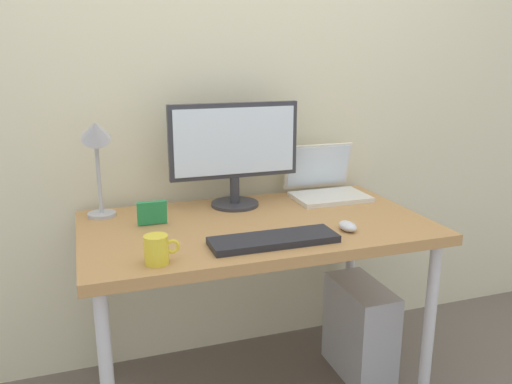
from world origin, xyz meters
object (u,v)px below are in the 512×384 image
object	(u,v)px
monitor	(234,148)
mouse	(348,226)
laptop	(325,184)
photo_frame	(152,213)
coffee_mug	(157,250)
computer_tower	(360,330)
desk	(256,239)
keyboard	(274,240)
desk_lamp	(97,146)

from	to	relation	value
monitor	mouse	distance (m)	0.58
laptop	photo_frame	bearing A→B (deg)	-168.50
coffee_mug	computer_tower	distance (m)	1.10
desk	monitor	bearing A→B (deg)	93.08
monitor	computer_tower	xyz separation A→B (m)	(0.49, -0.25, -0.79)
monitor	keyboard	size ratio (longest dim) A/B	1.23
keyboard	coffee_mug	size ratio (longest dim) A/B	3.99
photo_frame	keyboard	bearing A→B (deg)	-41.88
monitor	mouse	world-z (taller)	monitor
desk	keyboard	world-z (taller)	keyboard
desk	monitor	world-z (taller)	monitor
desk	computer_tower	bearing A→B (deg)	-1.28
desk_lamp	coffee_mug	distance (m)	0.59
coffee_mug	computer_tower	world-z (taller)	coffee_mug
coffee_mug	photo_frame	distance (m)	0.38
desk	computer_tower	distance (m)	0.67
mouse	photo_frame	world-z (taller)	photo_frame
desk	monitor	distance (m)	0.39
photo_frame	computer_tower	bearing A→B (deg)	-7.07
monitor	computer_tower	distance (m)	0.96
laptop	computer_tower	xyz separation A→B (m)	(0.06, -0.27, -0.60)
keyboard	photo_frame	xyz separation A→B (m)	(-0.36, 0.33, 0.04)
monitor	desk_lamp	distance (m)	0.54
laptop	coffee_mug	distance (m)	0.99
laptop	desk_lamp	size ratio (longest dim) A/B	0.78
photo_frame	computer_tower	distance (m)	1.04
keyboard	computer_tower	size ratio (longest dim) A/B	1.05
monitor	computer_tower	world-z (taller)	monitor
laptop	photo_frame	xyz separation A→B (m)	(-0.79, -0.16, -0.01)
mouse	coffee_mug	xyz separation A→B (m)	(-0.70, -0.08, 0.03)
keyboard	coffee_mug	bearing A→B (deg)	-172.88
monitor	photo_frame	xyz separation A→B (m)	(-0.37, -0.14, -0.20)
laptop	monitor	bearing A→B (deg)	-177.66
keyboard	desk	bearing A→B (deg)	86.34
desk	computer_tower	size ratio (longest dim) A/B	3.11
keyboard	mouse	world-z (taller)	mouse
desk_lamp	mouse	world-z (taller)	desk_lamp
desk_lamp	computer_tower	distance (m)	1.34
coffee_mug	computer_tower	xyz separation A→B (m)	(0.89, 0.27, -0.59)
desk	keyboard	size ratio (longest dim) A/B	2.97
photo_frame	mouse	bearing A→B (deg)	-23.77
keyboard	photo_frame	distance (m)	0.49
mouse	computer_tower	world-z (taller)	mouse
desk	laptop	size ratio (longest dim) A/B	4.09
keyboard	monitor	bearing A→B (deg)	89.77
keyboard	laptop	bearing A→B (deg)	48.68
desk	mouse	distance (m)	0.36
photo_frame	desk_lamp	bearing A→B (deg)	140.55
desk	desk_lamp	world-z (taller)	desk_lamp
photo_frame	computer_tower	world-z (taller)	photo_frame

